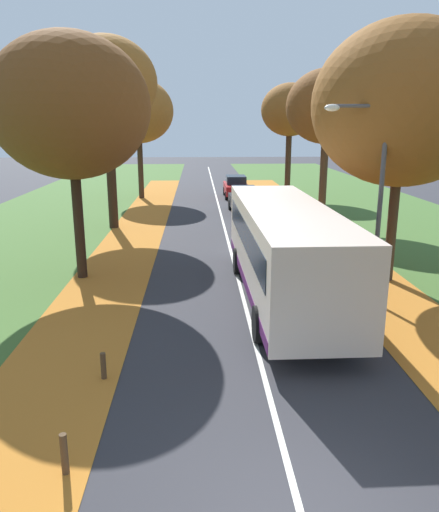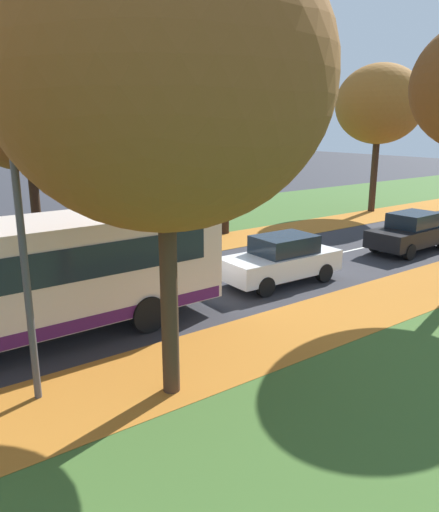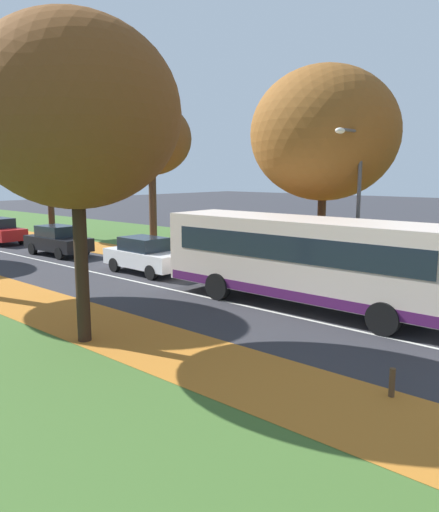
{
  "view_description": "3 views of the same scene",
  "coord_description": "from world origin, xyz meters",
  "views": [
    {
      "loc": [
        -1.43,
        -5.51,
        5.41
      ],
      "look_at": [
        -0.76,
        9.64,
        1.38
      ],
      "focal_mm": 35.0,
      "sensor_mm": 36.0,
      "label": 1
    },
    {
      "loc": [
        13.2,
        6.66,
        5.25
      ],
      "look_at": [
        2.06,
        14.89,
        1.54
      ],
      "focal_mm": 35.0,
      "sensor_mm": 36.0,
      "label": 2
    },
    {
      "loc": [
        -12.93,
        0.82,
        4.48
      ],
      "look_at": [
        0.35,
        12.51,
        1.51
      ],
      "focal_mm": 35.0,
      "sensor_mm": 36.0,
      "label": 3
    }
  ],
  "objects": [
    {
      "name": "leaf_litter_left",
      "position": [
        -4.6,
        14.0,
        0.01
      ],
      "size": [
        2.8,
        60.0,
        0.0
      ],
      "primitive_type": "cube",
      "color": "#B26B23",
      "rests_on": "grass_verge_left"
    },
    {
      "name": "grass_verge_right",
      "position": [
        9.2,
        20.0,
        0.0
      ],
      "size": [
        12.0,
        90.0,
        0.01
      ],
      "primitive_type": "cube",
      "color": "#3D6028",
      "rests_on": "ground"
    },
    {
      "name": "leaf_litter_right",
      "position": [
        4.6,
        14.0,
        0.01
      ],
      "size": [
        2.8,
        60.0,
        0.0
      ],
      "primitive_type": "cube",
      "color": "#B26B23",
      "rests_on": "grass_verge_right"
    },
    {
      "name": "road_centre_line",
      "position": [
        0.0,
        20.0,
        0.0
      ],
      "size": [
        0.12,
        80.0,
        0.01
      ],
      "primitive_type": "cube",
      "color": "silver",
      "rests_on": "ground"
    },
    {
      "name": "tree_left_near",
      "position": [
        -5.65,
        12.07,
        5.95
      ],
      "size": [
        5.37,
        5.37,
        8.38
      ],
      "color": "black",
      "rests_on": "ground"
    },
    {
      "name": "tree_right_near",
      "position": [
        5.33,
        11.26,
        6.02
      ],
      "size": [
        5.96,
        5.96,
        8.71
      ],
      "color": "#422D1E",
      "rests_on": "ground"
    },
    {
      "name": "tree_right_mid",
      "position": [
        5.55,
        22.05,
        6.27
      ],
      "size": [
        4.4,
        4.4,
        8.29
      ],
      "color": "#422D1E",
      "rests_on": "ground"
    },
    {
      "name": "tree_right_far",
      "position": [
        5.49,
        32.72,
        6.37
      ],
      "size": [
        4.27,
        4.27,
        8.35
      ],
      "color": "#382619",
      "rests_on": "ground"
    },
    {
      "name": "bollard_third",
      "position": [
        -3.52,
        4.47,
        0.31
      ],
      "size": [
        0.12,
        0.12,
        0.61
      ],
      "primitive_type": "cylinder",
      "color": "#4C3823",
      "rests_on": "ground"
    },
    {
      "name": "streetlamp_right",
      "position": [
        3.67,
        9.0,
        3.74
      ],
      "size": [
        1.89,
        0.28,
        6.0
      ],
      "color": "#47474C",
      "rests_on": "ground"
    },
    {
      "name": "bus",
      "position": [
        1.26,
        9.44,
        1.7
      ],
      "size": [
        2.75,
        10.43,
        2.98
      ],
      "color": "beige",
      "rests_on": "ground"
    },
    {
      "name": "car_white_lead",
      "position": [
        1.45,
        17.91,
        0.81
      ],
      "size": [
        1.87,
        4.24,
        1.62
      ],
      "color": "silver",
      "rests_on": "ground"
    },
    {
      "name": "car_black_following",
      "position": [
        1.51,
        25.32,
        0.81
      ],
      "size": [
        1.9,
        4.26,
        1.62
      ],
      "color": "black",
      "rests_on": "ground"
    }
  ]
}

